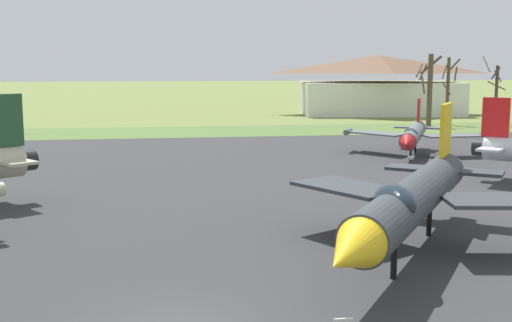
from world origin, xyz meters
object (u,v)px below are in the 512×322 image
(jet_fighter_rear_left, at_px, (414,134))
(visitor_building, at_px, (379,85))
(jet_fighter_front_right, at_px, (412,198))
(info_placard_rear_left, at_px, (410,162))

(jet_fighter_rear_left, relative_size, visitor_building, 0.47)
(jet_fighter_front_right, bearing_deg, jet_fighter_rear_left, 67.48)
(info_placard_rear_left, xyz_separation_m, visitor_building, (15.67, 51.13, 3.60))
(jet_fighter_rear_left, relative_size, info_placard_rear_left, 11.16)
(jet_fighter_front_right, distance_m, info_placard_rear_left, 20.43)
(info_placard_rear_left, relative_size, visitor_building, 0.04)
(jet_fighter_front_right, relative_size, jet_fighter_rear_left, 1.25)
(info_placard_rear_left, bearing_deg, jet_fighter_front_right, -112.14)
(jet_fighter_front_right, xyz_separation_m, visitor_building, (23.35, 69.99, 1.97))
(info_placard_rear_left, height_order, visitor_building, visitor_building)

